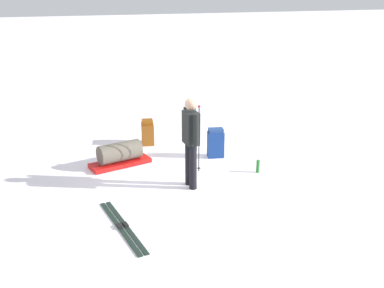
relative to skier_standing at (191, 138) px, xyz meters
The scene contains 8 objects.
ground_plane 1.03m from the skier_standing, 17.77° to the right, with size 80.00×80.00×0.00m, color white.
skier_standing is the anchor object (origin of this frame).
ski_pair_near 2.08m from the skier_standing, 129.87° to the left, with size 1.81×0.56×0.05m.
backpack_large_dark 1.72m from the skier_standing, 34.16° to the right, with size 0.26×0.36×0.64m.
backpack_bright 2.65m from the skier_standing, ahead, with size 0.40×0.32×0.57m.
ski_poles_planted_near 0.82m from the skier_standing, 23.56° to the right, with size 0.20×0.11×1.37m.
gear_sled 1.95m from the skier_standing, 40.01° to the left, with size 0.81×1.33×0.49m.
thermos_bottle 1.70m from the skier_standing, 78.66° to the right, with size 0.07×0.07×0.26m, color #24712B.
Camera 1 is at (-8.08, 2.14, 3.73)m, focal length 43.74 mm.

